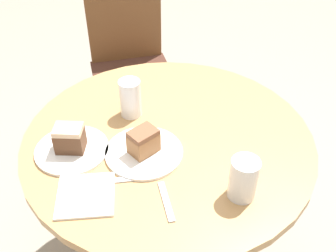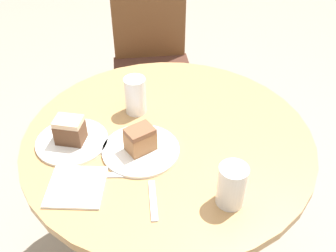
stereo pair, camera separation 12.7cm
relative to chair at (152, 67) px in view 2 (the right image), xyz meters
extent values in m
cylinder|color=tan|center=(-0.14, -0.88, -0.11)|extent=(0.08, 0.08, 0.68)
cylinder|color=tan|center=(-0.14, -0.88, 0.25)|extent=(0.96, 0.96, 0.03)
cylinder|color=brown|center=(-0.23, -0.25, -0.25)|extent=(0.04, 0.04, 0.43)
cylinder|color=brown|center=(0.15, -0.30, -0.25)|extent=(0.04, 0.04, 0.43)
cylinder|color=brown|center=(-0.17, 0.16, -0.25)|extent=(0.04, 0.04, 0.43)
cylinder|color=brown|center=(0.21, 0.11, -0.25)|extent=(0.04, 0.04, 0.43)
cube|color=#47281E|center=(-0.01, -0.07, -0.02)|extent=(0.48, 0.51, 0.03)
cube|color=brown|center=(0.02, 0.15, 0.20)|extent=(0.40, 0.07, 0.43)
cylinder|color=white|center=(-0.25, -0.93, 0.27)|extent=(0.24, 0.24, 0.01)
cylinder|color=white|center=(-0.45, -0.83, 0.27)|extent=(0.23, 0.23, 0.01)
cube|color=#9E6B42|center=(-0.25, -0.93, 0.31)|extent=(0.10, 0.09, 0.06)
cube|color=brown|center=(-0.25, -0.93, 0.35)|extent=(0.10, 0.09, 0.02)
cube|color=brown|center=(-0.45, -0.83, 0.31)|extent=(0.11, 0.10, 0.07)
cube|color=beige|center=(-0.45, -0.83, 0.35)|extent=(0.10, 0.09, 0.02)
cylinder|color=beige|center=(-0.22, -0.72, 0.32)|extent=(0.07, 0.07, 0.11)
cylinder|color=white|center=(-0.22, -0.72, 0.33)|extent=(0.07, 0.07, 0.13)
cylinder|color=silver|center=(-0.05, -1.19, 0.31)|extent=(0.07, 0.07, 0.08)
cylinder|color=white|center=(-0.05, -1.19, 0.33)|extent=(0.08, 0.08, 0.13)
cube|color=white|center=(-0.45, -1.03, 0.27)|extent=(0.20, 0.20, 0.01)
cube|color=silver|center=(-0.37, -1.01, 0.27)|extent=(0.15, 0.05, 0.00)
cube|color=silver|center=(-0.25, -1.14, 0.27)|extent=(0.04, 0.14, 0.00)
camera|label=1|loc=(-0.52, -1.79, 1.11)|focal=42.00mm
camera|label=2|loc=(-0.40, -1.83, 1.11)|focal=42.00mm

